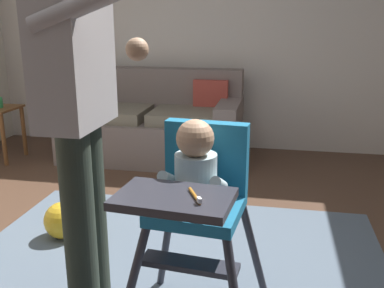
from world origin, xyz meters
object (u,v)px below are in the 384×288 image
at_px(couch, 154,124).
at_px(toy_ball_second, 63,220).
at_px(adult_standing, 79,110).
at_px(high_chair, 197,189).

xyz_separation_m(couch, toy_ball_second, (-0.10, -1.77, -0.22)).
height_order(couch, toy_ball_second, couch).
bearing_deg(adult_standing, high_chair, -0.52).
distance_m(high_chair, toy_ball_second, 1.32).
bearing_deg(toy_ball_second, adult_standing, -54.14).
xyz_separation_m(high_chair, toy_ball_second, (-0.99, 0.68, -0.55)).
xyz_separation_m(adult_standing, toy_ball_second, (-0.49, 0.68, -0.86)).
bearing_deg(couch, adult_standing, 8.93).
xyz_separation_m(high_chair, adult_standing, (-0.50, 0.01, 0.31)).
height_order(couch, high_chair, high_chair).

